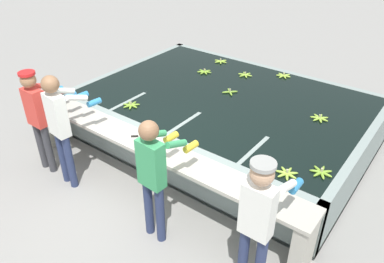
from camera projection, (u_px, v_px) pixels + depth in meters
name	position (u px, v px, depth m)	size (l,w,h in m)	color
ground_plane	(143.00, 200.00, 5.34)	(80.00, 80.00, 0.00)	gray
wash_tank	(224.00, 117.00, 6.55)	(4.71, 3.32, 0.83)	gray
work_ledge	(151.00, 158.00, 5.18)	(4.71, 0.45, 0.83)	#B7B2A3
worker_0	(38.00, 112.00, 5.48)	(0.41, 0.72, 1.64)	#38383D
worker_1	(60.00, 121.00, 5.14)	(0.45, 0.73, 1.74)	navy
worker_2	(154.00, 171.00, 4.28)	(0.43, 0.72, 1.67)	navy
worker_3	(258.00, 216.00, 3.62)	(0.40, 0.72, 1.70)	navy
banana_bunch_floating_0	(320.00, 118.00, 5.65)	(0.28, 0.28, 0.08)	#93BC3D
banana_bunch_floating_1	(245.00, 75.00, 7.06)	(0.28, 0.28, 0.08)	#93BC3D
banana_bunch_floating_2	(204.00, 72.00, 7.20)	(0.28, 0.28, 0.08)	#7FAD33
banana_bunch_floating_3	(287.00, 173.00, 4.50)	(0.28, 0.28, 0.08)	#9EC642
banana_bunch_floating_4	(284.00, 76.00, 7.04)	(0.28, 0.28, 0.08)	#9EC642
banana_bunch_floating_5	(230.00, 92.00, 6.43)	(0.23, 0.23, 0.08)	#75A333
banana_bunch_floating_6	(131.00, 105.00, 6.01)	(0.28, 0.28, 0.08)	#7FAD33
banana_bunch_floating_7	(321.00, 172.00, 4.52)	(0.28, 0.28, 0.08)	#7FAD33
banana_bunch_floating_8	(221.00, 61.00, 7.66)	(0.28, 0.27, 0.08)	#9EC642
knife_0	(147.00, 149.00, 4.95)	(0.18, 0.33, 0.02)	silver
knife_1	(140.00, 136.00, 5.23)	(0.27, 0.26, 0.02)	silver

